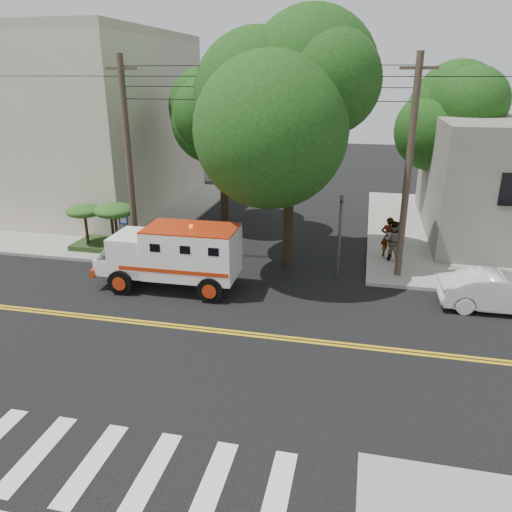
% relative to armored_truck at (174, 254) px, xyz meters
% --- Properties ---
extents(ground, '(100.00, 100.00, 0.00)m').
position_rel_armored_truck_xyz_m(ground, '(2.51, -3.11, -1.49)').
color(ground, black).
rests_on(ground, ground).
extents(sidewalk_nw, '(17.00, 17.00, 0.15)m').
position_rel_armored_truck_xyz_m(sidewalk_nw, '(-10.99, 10.39, -1.41)').
color(sidewalk_nw, gray).
rests_on(sidewalk_nw, ground).
extents(building_left, '(16.00, 14.00, 10.00)m').
position_rel_armored_truck_xyz_m(building_left, '(-12.99, 11.89, 3.66)').
color(building_left, '#BBAF9A').
rests_on(building_left, sidewalk_nw).
extents(utility_pole_left, '(0.28, 0.28, 9.00)m').
position_rel_armored_truck_xyz_m(utility_pole_left, '(-3.09, 2.89, 3.01)').
color(utility_pole_left, '#382D23').
rests_on(utility_pole_left, ground).
extents(utility_pole_right, '(0.28, 0.28, 9.00)m').
position_rel_armored_truck_xyz_m(utility_pole_right, '(8.81, 3.09, 3.01)').
color(utility_pole_right, '#382D23').
rests_on(utility_pole_right, ground).
extents(tree_main, '(6.08, 5.70, 9.85)m').
position_rel_armored_truck_xyz_m(tree_main, '(4.45, 3.09, 5.71)').
color(tree_main, black).
rests_on(tree_main, ground).
extents(tree_left, '(4.48, 4.20, 7.70)m').
position_rel_armored_truck_xyz_m(tree_left, '(-0.17, 8.67, 4.24)').
color(tree_left, black).
rests_on(tree_left, ground).
extents(tree_right, '(4.80, 4.50, 8.20)m').
position_rel_armored_truck_xyz_m(tree_right, '(11.36, 12.66, 4.61)').
color(tree_right, black).
rests_on(tree_right, ground).
extents(traffic_signal, '(0.15, 0.18, 3.60)m').
position_rel_armored_truck_xyz_m(traffic_signal, '(6.31, 2.49, 0.74)').
color(traffic_signal, '#3F3F42').
rests_on(traffic_signal, ground).
extents(accessibility_sign, '(0.45, 0.10, 2.02)m').
position_rel_armored_truck_xyz_m(accessibility_sign, '(-3.69, 3.06, -0.12)').
color(accessibility_sign, '#3F3F42').
rests_on(accessibility_sign, ground).
extents(palm_planter, '(3.52, 2.63, 2.36)m').
position_rel_armored_truck_xyz_m(palm_planter, '(-4.92, 3.51, 0.16)').
color(palm_planter, '#1E3314').
rests_on(palm_planter, sidewalk_nw).
extents(armored_truck, '(5.78, 2.42, 2.61)m').
position_rel_armored_truck_xyz_m(armored_truck, '(0.00, 0.00, 0.00)').
color(armored_truck, white).
rests_on(armored_truck, ground).
extents(parked_sedan, '(4.32, 1.60, 1.41)m').
position_rel_armored_truck_xyz_m(parked_sedan, '(12.30, 0.69, -0.78)').
color(parked_sedan, silver).
rests_on(parked_sedan, ground).
extents(pedestrian_a, '(0.73, 0.51, 1.90)m').
position_rel_armored_truck_xyz_m(pedestrian_a, '(8.42, 5.27, -0.38)').
color(pedestrian_a, gray).
rests_on(pedestrian_a, sidewalk_ne).
extents(pedestrian_b, '(1.10, 0.99, 1.85)m').
position_rel_armored_truck_xyz_m(pedestrian_b, '(8.63, 4.87, -0.41)').
color(pedestrian_b, gray).
rests_on(pedestrian_b, sidewalk_ne).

